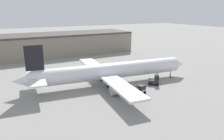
{
  "coord_description": "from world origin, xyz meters",
  "views": [
    {
      "loc": [
        -25.83,
        -45.76,
        17.98
      ],
      "look_at": [
        0.0,
        0.0,
        3.54
      ],
      "focal_mm": 35.0,
      "sensor_mm": 36.0,
      "label": 1
    }
  ],
  "objects_px": {
    "airplane": "(108,72)",
    "belt_loader_truck": "(139,90)",
    "ground_crew_worker": "(170,75)",
    "baggage_tug": "(155,80)"
  },
  "relations": [
    {
      "from": "airplane",
      "to": "belt_loader_truck",
      "type": "relative_size",
      "value": 12.39
    },
    {
      "from": "ground_crew_worker",
      "to": "baggage_tug",
      "type": "distance_m",
      "value": 7.64
    },
    {
      "from": "belt_loader_truck",
      "to": "airplane",
      "type": "bearing_deg",
      "value": 93.2
    },
    {
      "from": "ground_crew_worker",
      "to": "baggage_tug",
      "type": "relative_size",
      "value": 0.56
    },
    {
      "from": "airplane",
      "to": "belt_loader_truck",
      "type": "xyz_separation_m",
      "value": [
        2.4,
        -9.66,
        -2.26
      ]
    },
    {
      "from": "airplane",
      "to": "baggage_tug",
      "type": "height_order",
      "value": "airplane"
    },
    {
      "from": "airplane",
      "to": "belt_loader_truck",
      "type": "distance_m",
      "value": 10.2
    },
    {
      "from": "airplane",
      "to": "baggage_tug",
      "type": "distance_m",
      "value": 11.7
    },
    {
      "from": "ground_crew_worker",
      "to": "belt_loader_truck",
      "type": "bearing_deg",
      "value": 81.58
    },
    {
      "from": "baggage_tug",
      "to": "belt_loader_truck",
      "type": "relative_size",
      "value": 0.89
    }
  ]
}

